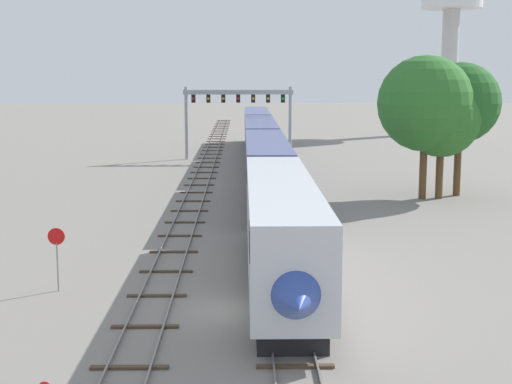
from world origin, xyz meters
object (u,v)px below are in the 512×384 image
at_px(trackside_tree_left, 460,103).
at_px(stop_sign, 57,250).
at_px(water_tower, 452,5).
at_px(passenger_train, 263,154).
at_px(trackside_tree_mid, 425,104).
at_px(trackside_tree_right, 442,118).
at_px(signal_gantry, 238,106).

bearing_deg(trackside_tree_left, stop_sign, -134.50).
bearing_deg(water_tower, passenger_train, -119.64).
height_order(stop_sign, trackside_tree_left, trackside_tree_left).
relative_size(trackside_tree_mid, trackside_tree_right, 1.19).
height_order(water_tower, stop_sign, water_tower).
height_order(water_tower, trackside_tree_right, water_tower).
distance_m(water_tower, trackside_tree_mid, 65.84).
xyz_separation_m(passenger_train, trackside_tree_right, (13.36, -7.91, 3.56)).
relative_size(signal_gantry, trackside_tree_right, 1.32).
relative_size(water_tower, trackside_tree_left, 2.43).
relative_size(passenger_train, trackside_tree_right, 9.06).
relative_size(stop_sign, trackside_tree_left, 0.28).
xyz_separation_m(passenger_train, water_tower, (30.67, 53.91, 17.18)).
distance_m(passenger_train, signal_gantry, 18.78).
bearing_deg(signal_gantry, stop_sign, -98.73).
xyz_separation_m(trackside_tree_left, trackside_tree_mid, (-3.06, -1.45, 0.00)).
height_order(water_tower, trackside_tree_mid, water_tower).
xyz_separation_m(water_tower, stop_sign, (-40.67, -86.01, -17.91)).
relative_size(trackside_tree_left, trackside_tree_mid, 0.95).
xyz_separation_m(signal_gantry, water_tower, (32.92, 35.57, 13.85)).
distance_m(passenger_train, stop_sign, 33.63).
bearing_deg(passenger_train, trackside_tree_left, -23.40).
distance_m(water_tower, stop_sign, 96.82).
distance_m(signal_gantry, water_tower, 50.41).
height_order(trackside_tree_left, trackside_tree_right, trackside_tree_left).
bearing_deg(signal_gantry, water_tower, 47.21).
xyz_separation_m(water_tower, trackside_tree_right, (-17.31, -61.82, -13.62)).
height_order(trackside_tree_mid, trackside_tree_right, trackside_tree_mid).
bearing_deg(trackside_tree_right, stop_sign, -133.99).
relative_size(passenger_train, stop_sign, 28.81).
distance_m(signal_gantry, trackside_tree_left, 30.38).
distance_m(water_tower, trackside_tree_left, 63.66).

